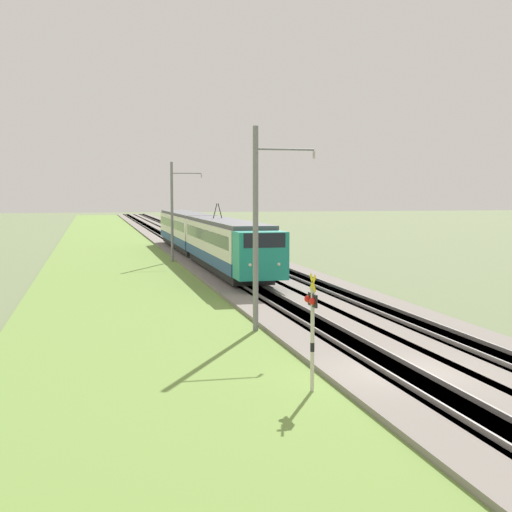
{
  "coord_description": "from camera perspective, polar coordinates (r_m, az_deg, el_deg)",
  "views": [
    {
      "loc": [
        -19.29,
        8.88,
        5.59
      ],
      "look_at": [
        19.02,
        0.0,
        2.16
      ],
      "focal_mm": 50.0,
      "sensor_mm": 36.0,
      "label": 1
    }
  ],
  "objects": [
    {
      "name": "catenary_mast_near",
      "position": [
        28.25,
        0.09,
        2.3
      ],
      "size": [
        0.22,
        2.56,
        8.25
      ],
      "color": "slate",
      "rests_on": "ground"
    },
    {
      "name": "passenger_train",
      "position": [
        58.51,
        -4.3,
        1.74
      ],
      "size": [
        42.42,
        2.86,
        4.91
      ],
      "rotation": [
        0.0,
        0.0,
        3.14
      ],
      "color": "teal",
      "rests_on": "ground"
    },
    {
      "name": "ground_plane",
      "position": [
        21.96,
        11.45,
        -9.86
      ],
      "size": [
        400.0,
        400.0,
        0.0
      ],
      "primitive_type": "plane",
      "color": "#6B7A51"
    },
    {
      "name": "ballast_main",
      "position": [
        70.07,
        -5.73,
        0.51
      ],
      "size": [
        240.0,
        4.4,
        0.3
      ],
      "color": "gray",
      "rests_on": "ground"
    },
    {
      "name": "track_adjacent",
      "position": [
        70.69,
        -2.52,
        0.58
      ],
      "size": [
        240.0,
        1.57,
        0.45
      ],
      "color": "#4C4238",
      "rests_on": "ground"
    },
    {
      "name": "catenary_mast_mid",
      "position": [
        57.67,
        -6.68,
        3.59
      ],
      "size": [
        0.22,
        2.56,
        8.15
      ],
      "color": "slate",
      "rests_on": "ground"
    },
    {
      "name": "crossing_signal_near",
      "position": [
        19.77,
        4.5,
        -5.28
      ],
      "size": [
        0.7,
        0.23,
        3.4
      ],
      "rotation": [
        0.0,
        0.0,
        1.57
      ],
      "color": "beige",
      "rests_on": "ground"
    },
    {
      "name": "ballast_adjacent",
      "position": [
        70.69,
        -2.52,
        0.57
      ],
      "size": [
        240.0,
        4.4,
        0.3
      ],
      "color": "gray",
      "rests_on": "ground"
    },
    {
      "name": "track_main",
      "position": [
        70.07,
        -5.73,
        0.52
      ],
      "size": [
        240.0,
        1.57,
        0.45
      ],
      "color": "#4C4238",
      "rests_on": "ground"
    },
    {
      "name": "grass_verge",
      "position": [
        69.59,
        -10.34,
        0.35
      ],
      "size": [
        240.0,
        13.66,
        0.12
      ],
      "color": "olive",
      "rests_on": "ground"
    }
  ]
}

